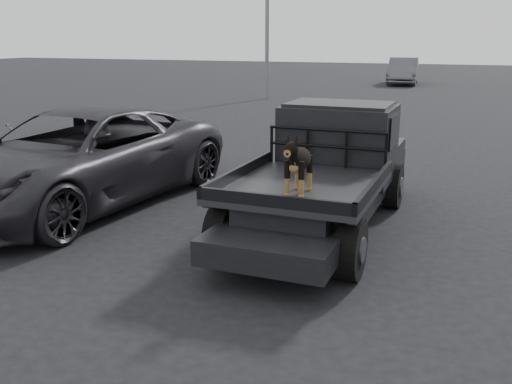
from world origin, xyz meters
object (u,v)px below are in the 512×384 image
at_px(parked_suv, 78,158).
at_px(distant_car_a, 403,71).
at_px(flatbed_ute, 322,199).
at_px(dog, 299,164).

relative_size(parked_suv, distant_car_a, 1.21).
xyz_separation_m(flatbed_ute, parked_suv, (-4.23, -0.29, 0.35)).
distance_m(flatbed_ute, distant_car_a, 28.79).
distance_m(parked_suv, distant_car_a, 28.98).
xyz_separation_m(dog, distant_car_a, (-2.83, 30.09, -0.49)).
bearing_deg(distant_car_a, dog, -89.50).
bearing_deg(distant_car_a, flatbed_ute, -89.40).
relative_size(flatbed_ute, parked_suv, 0.92).
bearing_deg(parked_suv, dog, -9.91).
height_order(dog, parked_suv, dog).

